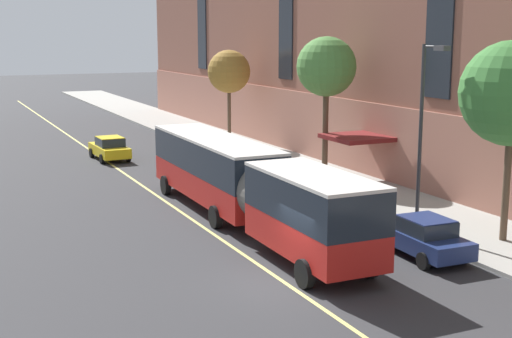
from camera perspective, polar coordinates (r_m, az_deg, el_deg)
The scene contains 11 objects.
ground_plane at distance 24.50m, azimuth 2.84°, elevation -9.09°, with size 260.00×260.00×0.00m, color #303033.
sidewalk at distance 32.20m, azimuth 15.89°, elevation -4.47°, with size 5.60×160.00×0.15m, color #9E9B93.
city_bus at distance 30.82m, azimuth -0.89°, elevation -1.01°, with size 2.99×18.57×3.46m.
parked_car_champagne_0 at distance 49.16m, azimuth -5.11°, elevation 1.94°, with size 1.92×4.23×1.56m.
parked_car_navy_2 at distance 27.69m, azimuth 13.21°, elevation -5.30°, with size 2.07×4.30×1.56m.
parked_car_champagne_3 at distance 40.72m, azimuth -0.55°, elevation 0.13°, with size 2.05×4.52×1.56m.
taxi_cab at distance 48.51m, azimuth -11.63°, elevation 1.64°, with size 2.08×4.33×1.56m.
street_tree_far_uptown at distance 40.67m, azimuth 5.65°, elevation 8.08°, with size 3.38×3.38×8.02m.
street_tree_far_downtown at distance 53.35m, azimuth -2.18°, elevation 7.77°, with size 3.19×3.19×6.98m.
street_lamp at distance 29.82m, azimuth 13.31°, elevation 3.78°, with size 0.36×1.48×7.76m.
lane_centerline at distance 26.96m, azimuth -0.53°, elevation -7.18°, with size 0.16×140.00×0.01m, color #E0D66B.
Camera 1 is at (-10.81, -20.34, 8.34)m, focal length 50.00 mm.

